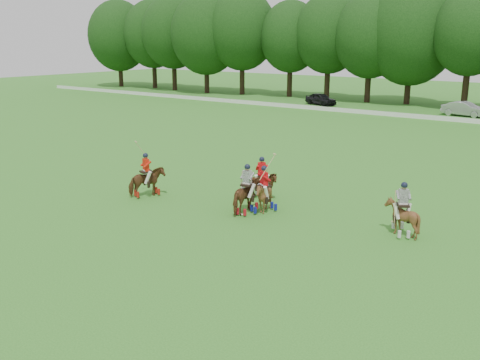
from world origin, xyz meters
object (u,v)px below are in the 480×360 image
Objects in this scene: car_left at (321,99)px; polo_stripe_b at (402,217)px; polo_red_a at (147,181)px; polo_stripe_a at (247,196)px; polo_red_c at (264,196)px; car_mid at (465,109)px; polo_red_b at (262,184)px; polo_ball at (242,215)px.

polo_stripe_b is (23.28, -37.15, 0.06)m from car_left.
car_left is 40.91m from polo_red_a.
polo_stripe_b is at bearing 11.70° from polo_stripe_a.
polo_red_c reaches higher than car_left.
car_mid is 2.13× the size of polo_red_b.
car_left is 16.34m from car_mid.
polo_red_a is (-5.10, -39.33, 0.05)m from car_mid.
polo_red_c is 1.20× the size of polo_stripe_a.
polo_stripe_a is (-0.54, -0.52, 0.05)m from polo_red_c.
polo_red_a reaches higher than polo_stripe_b.
polo_red_c is (17.28, -37.98, 0.05)m from car_left.
car_mid is 1.63× the size of polo_red_a.
polo_red_b is 23.20× the size of polo_ball.
polo_red_c is 6.06m from polo_stripe_b.
polo_red_b is 0.93× the size of polo_stripe_a.
polo_red_c is at bearing -53.31° from polo_red_b.
polo_red_a reaches higher than polo_red_c.
polo_red_b is at bearing 126.69° from polo_red_c.
car_left is 1.99× the size of polo_red_b.
polo_red_b is (16.00, -36.27, 0.02)m from car_left.
polo_ball is at bearing -164.65° from polo_stripe_b.
polo_ball is (-0.52, -0.96, -0.71)m from polo_red_c.
car_mid is 36.27m from polo_red_b.
polo_ball is at bearing -170.64° from car_mid.
polo_stripe_a is (0.74, -2.23, 0.08)m from polo_red_b.
polo_red_a is 1.22× the size of polo_stripe_a.
polo_red_a is at bearing -169.73° from polo_stripe_b.
polo_stripe_b is at bearing 10.27° from polo_red_a.
car_mid reaches higher than car_left.
polo_stripe_b is at bearing -128.18° from car_left.
car_left is at bearing 113.80° from polo_red_b.
polo_red_a is 12.24m from polo_stripe_b.
polo_stripe_b is (7.28, -0.88, 0.04)m from polo_red_b.
polo_stripe_b reaches higher than car_left.
polo_ball is at bearing -74.26° from polo_red_b.
car_mid is at bearing 90.61° from polo_ball.
polo_stripe_a is (16.74, -38.51, 0.10)m from car_left.
polo_stripe_a is 1.03× the size of polo_stripe_b.
polo_red_c is at bearing 61.32° from polo_ball.
polo_stripe_b is 24.12× the size of polo_ball.
car_left is 39.64m from polo_red_b.
polo_ball is (5.51, 0.39, -0.74)m from polo_red_a.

